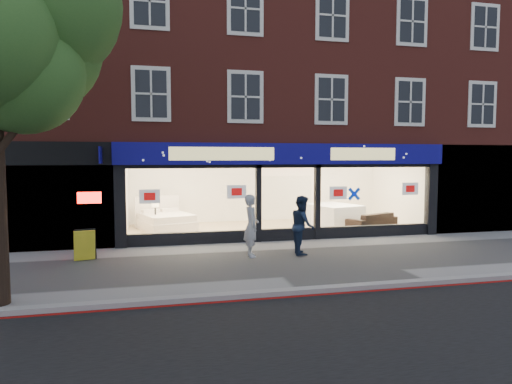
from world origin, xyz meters
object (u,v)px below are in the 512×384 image
object	(u,v)px
display_bed	(165,220)
pedestrian_grey	(251,226)
mattress_stack	(333,214)
pedestrian_blue	(302,225)
sofa	(372,221)
a_board	(85,245)

from	to	relation	value
display_bed	pedestrian_grey	xyz separation A→B (m)	(2.23, -4.95, 0.45)
mattress_stack	pedestrian_grey	size ratio (longest dim) A/B	1.38
pedestrian_grey	pedestrian_blue	bearing A→B (deg)	-89.11
sofa	display_bed	bearing A→B (deg)	-34.64
a_board	pedestrian_grey	distance (m)	4.63
sofa	pedestrian_blue	distance (m)	5.20
display_bed	pedestrian_blue	world-z (taller)	pedestrian_blue
a_board	pedestrian_grey	world-z (taller)	pedestrian_grey
mattress_stack	a_board	xyz separation A→B (m)	(-9.04, -4.10, -0.08)
pedestrian_grey	a_board	bearing A→B (deg)	84.54
mattress_stack	sofa	bearing A→B (deg)	-53.43
mattress_stack	pedestrian_grey	xyz separation A→B (m)	(-4.48, -4.68, 0.38)
a_board	pedestrian_blue	bearing A→B (deg)	-18.12
a_board	sofa	bearing A→B (deg)	2.70
sofa	a_board	size ratio (longest dim) A/B	2.45
display_bed	pedestrian_grey	bearing A→B (deg)	-83.89
mattress_stack	sofa	distance (m)	1.71
sofa	pedestrian_grey	distance (m)	6.43
display_bed	pedestrian_blue	xyz separation A→B (m)	(3.76, -4.98, 0.42)
display_bed	sofa	bearing A→B (deg)	-30.16
mattress_stack	pedestrian_blue	bearing A→B (deg)	-122.13
mattress_stack	a_board	size ratio (longest dim) A/B	2.85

